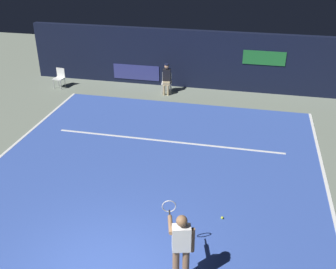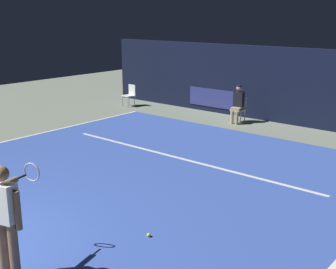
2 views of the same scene
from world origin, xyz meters
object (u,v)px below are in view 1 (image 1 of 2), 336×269
object	(u,v)px
tennis_player	(181,245)
tennis_ball	(222,218)
line_judge_on_chair	(167,78)
courtside_chair_near	(60,77)

from	to	relation	value
tennis_player	tennis_ball	xyz separation A→B (m)	(0.65, 2.18, -0.94)
tennis_player	tennis_ball	bearing A→B (deg)	73.36
tennis_player	line_judge_on_chair	bearing A→B (deg)	104.18
courtside_chair_near	line_judge_on_chair	bearing A→B (deg)	3.67
tennis_player	line_judge_on_chair	xyz separation A→B (m)	(-2.61, 10.33, -0.30)
tennis_player	line_judge_on_chair	size ratio (longest dim) A/B	1.31
tennis_ball	courtside_chair_near	bearing A→B (deg)	136.35
tennis_player	tennis_ball	world-z (taller)	tennis_player
courtside_chair_near	tennis_ball	bearing A→B (deg)	-43.65
tennis_player	courtside_chair_near	world-z (taller)	tennis_player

